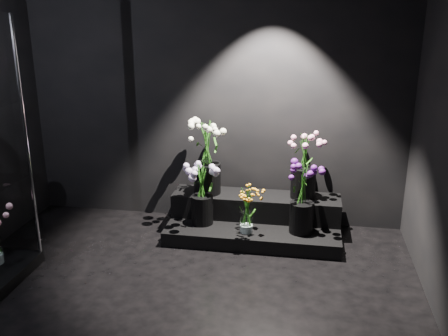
# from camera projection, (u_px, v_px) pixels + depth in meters

# --- Properties ---
(floor) EXTENTS (4.00, 4.00, 0.00)m
(floor) POSITION_uv_depth(u_px,v_px,m) (166.00, 322.00, 3.73)
(floor) COLOR black
(floor) RESTS_ON ground
(wall_back) EXTENTS (4.00, 0.00, 4.00)m
(wall_back) POSITION_uv_depth(u_px,v_px,m) (214.00, 93.00, 5.18)
(wall_back) COLOR black
(wall_back) RESTS_ON floor
(display_riser) EXTENTS (1.74, 0.77, 0.39)m
(display_riser) POSITION_uv_depth(u_px,v_px,m) (255.00, 219.00, 5.16)
(display_riser) COLOR black
(display_riser) RESTS_ON floor
(bouquet_orange_bells) EXTENTS (0.37, 0.37, 0.46)m
(bouquet_orange_bells) POSITION_uv_depth(u_px,v_px,m) (247.00, 209.00, 4.81)
(bouquet_orange_bells) COLOR white
(bouquet_orange_bells) RESTS_ON display_riser
(bouquet_lilac) EXTENTS (0.40, 0.40, 0.64)m
(bouquet_lilac) POSITION_uv_depth(u_px,v_px,m) (202.00, 188.00, 4.98)
(bouquet_lilac) COLOR black
(bouquet_lilac) RESTS_ON display_riser
(bouquet_purple) EXTENTS (0.42, 0.42, 0.67)m
(bouquet_purple) POSITION_uv_depth(u_px,v_px,m) (302.00, 196.00, 4.78)
(bouquet_purple) COLOR black
(bouquet_purple) RESTS_ON display_riser
(bouquet_cream_roses) EXTENTS (0.37, 0.37, 0.75)m
(bouquet_cream_roses) POSITION_uv_depth(u_px,v_px,m) (207.00, 155.00, 5.12)
(bouquet_cream_roses) COLOR black
(bouquet_cream_roses) RESTS_ON display_riser
(bouquet_pink_roses) EXTENTS (0.41, 0.41, 0.68)m
(bouquet_pink_roses) POSITION_uv_depth(u_px,v_px,m) (304.00, 161.00, 5.00)
(bouquet_pink_roses) COLOR black
(bouquet_pink_roses) RESTS_ON display_riser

